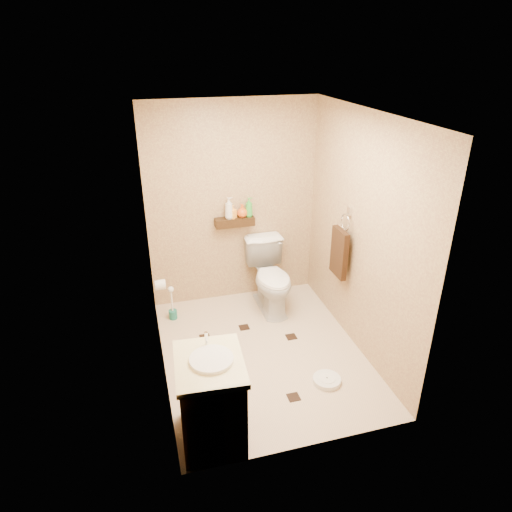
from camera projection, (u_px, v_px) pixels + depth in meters
name	position (u px, v px, depth m)	size (l,w,h in m)	color
ground	(262.00, 353.00, 4.74)	(2.50, 2.50, 0.00)	beige
wall_back	(233.00, 205.00, 5.31)	(2.00, 0.04, 2.40)	tan
wall_front	(314.00, 320.00, 3.14)	(2.00, 0.04, 2.40)	tan
wall_left	(153.00, 261.00, 3.98)	(0.04, 2.50, 2.40)	tan
wall_right	(361.00, 236.00, 4.47)	(0.04, 2.50, 2.40)	tan
ceiling	(264.00, 114.00, 3.71)	(2.00, 2.50, 0.02)	silver
wall_shelf	(235.00, 222.00, 5.32)	(0.46, 0.14, 0.10)	#36210E
floor_accents	(264.00, 354.00, 4.71)	(1.13, 1.31, 0.01)	black
toilet	(271.00, 277.00, 5.37)	(0.46, 0.80, 0.82)	white
vanity	(211.00, 399.00, 3.58)	(0.56, 0.67, 0.89)	brown
bathroom_scale	(327.00, 380.00, 4.32)	(0.27, 0.27, 0.05)	white
toilet_brush	(172.00, 307.00, 5.26)	(0.10, 0.10, 0.42)	#1B6D60
towel_ring	(340.00, 251.00, 4.77)	(0.12, 0.30, 0.76)	silver
toilet_paper	(160.00, 285.00, 4.82)	(0.12, 0.11, 0.12)	white
bottle_a	(229.00, 208.00, 5.23)	(0.10, 0.10, 0.25)	silver
bottle_b	(233.00, 212.00, 5.26)	(0.07, 0.07, 0.15)	#FFAA35
bottle_c	(242.00, 211.00, 5.29)	(0.12, 0.12, 0.16)	#CE5518
bottle_d	(249.00, 207.00, 5.29)	(0.09, 0.09, 0.23)	green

